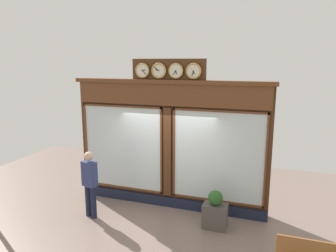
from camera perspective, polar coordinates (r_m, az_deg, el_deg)
name	(u,v)px	position (r m, az deg, el deg)	size (l,w,h in m)	color
shop_facade	(170,143)	(8.28, 0.28, -3.15)	(5.24, 0.42, 3.90)	#4C2B16
pedestrian	(90,182)	(8.10, -13.97, -9.73)	(0.41, 0.32, 1.69)	#191E38
planter_box	(215,216)	(7.70, 8.47, -15.85)	(0.56, 0.36, 0.58)	#4C4742
planter_shrub	(215,198)	(7.50, 8.58, -12.71)	(0.34, 0.34, 0.34)	#285623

